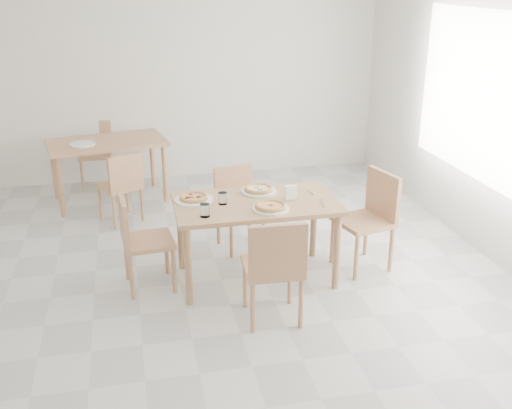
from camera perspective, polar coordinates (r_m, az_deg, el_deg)
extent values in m
plane|color=beige|center=(5.09, -6.70, -9.89)|extent=(7.00, 7.00, 0.00)
plane|color=silver|center=(7.94, -9.94, 12.20)|extent=(6.00, 0.00, 6.00)
cube|color=white|center=(5.82, 23.11, 8.54)|extent=(1.60, 0.02, 3.20)
cube|color=tan|center=(5.22, 0.00, 0.08)|extent=(1.43, 0.81, 0.04)
cylinder|color=tan|center=(4.99, -6.46, -5.88)|extent=(0.06, 0.06, 0.71)
cylinder|color=tan|center=(5.25, 7.69, -4.50)|extent=(0.06, 0.06, 0.71)
cylinder|color=tan|center=(5.59, -7.20, -2.79)|extent=(0.06, 0.06, 0.71)
cylinder|color=tan|center=(5.82, 5.50, -1.70)|extent=(0.06, 0.06, 0.71)
cube|color=tan|center=(4.73, 1.57, -5.96)|extent=(0.46, 0.46, 0.04)
cube|color=tan|center=(4.45, 2.10, -4.47)|extent=(0.45, 0.06, 0.42)
cylinder|color=tan|center=(5.04, 3.26, -7.20)|extent=(0.04, 0.04, 0.43)
cylinder|color=tan|center=(4.98, -1.05, -7.57)|extent=(0.04, 0.04, 0.43)
cylinder|color=tan|center=(4.72, 4.29, -9.38)|extent=(0.04, 0.04, 0.43)
cylinder|color=tan|center=(4.66, -0.33, -9.81)|extent=(0.04, 0.04, 0.43)
cube|color=tan|center=(5.94, -1.50, -0.49)|extent=(0.48, 0.48, 0.04)
cube|color=tan|center=(6.03, -2.20, 1.96)|extent=(0.40, 0.12, 0.38)
cylinder|color=tan|center=(5.82, -2.36, -3.30)|extent=(0.03, 0.03, 0.39)
cylinder|color=tan|center=(5.95, 0.71, -2.72)|extent=(0.03, 0.03, 0.39)
cylinder|color=tan|center=(6.12, -3.60, -2.07)|extent=(0.03, 0.03, 0.39)
cylinder|color=tan|center=(6.24, -0.65, -1.54)|extent=(0.03, 0.03, 0.39)
cube|color=tan|center=(5.29, -10.24, -3.48)|extent=(0.46, 0.46, 0.04)
cube|color=tan|center=(5.18, -12.49, -1.50)|extent=(0.08, 0.43, 0.40)
cylinder|color=tan|center=(5.25, -7.81, -6.29)|extent=(0.04, 0.04, 0.41)
cylinder|color=tan|center=(5.57, -8.50, -4.62)|extent=(0.04, 0.04, 0.41)
cylinder|color=tan|center=(5.21, -11.77, -6.79)|extent=(0.04, 0.04, 0.41)
cylinder|color=tan|center=(5.53, -12.22, -5.07)|extent=(0.04, 0.04, 0.41)
cube|color=tan|center=(5.61, 10.15, -1.61)|extent=(0.55, 0.55, 0.04)
cube|color=tan|center=(5.65, 12.00, 0.98)|extent=(0.15, 0.45, 0.43)
cylinder|color=tan|center=(5.75, 7.29, -3.51)|extent=(0.04, 0.04, 0.44)
cylinder|color=tan|center=(5.47, 9.52, -5.04)|extent=(0.04, 0.04, 0.44)
cylinder|color=tan|center=(5.96, 10.42, -2.78)|extent=(0.04, 0.04, 0.44)
cylinder|color=tan|center=(5.69, 12.73, -4.20)|extent=(0.04, 0.04, 0.44)
cylinder|color=white|center=(5.04, 1.39, -0.38)|extent=(0.32, 0.32, 0.02)
cylinder|color=white|center=(5.43, 0.24, 1.28)|extent=(0.32, 0.32, 0.02)
cylinder|color=white|center=(5.26, -5.94, 0.46)|extent=(0.34, 0.34, 0.02)
cylinder|color=tan|center=(5.03, 1.39, -0.23)|extent=(0.33, 0.33, 0.01)
torus|color=tan|center=(5.03, 1.40, -0.12)|extent=(0.33, 0.33, 0.03)
cylinder|color=#EC4C29|center=(5.03, 1.40, -0.13)|extent=(0.25, 0.25, 0.01)
ellipsoid|color=#1B5914|center=(5.03, 1.40, -0.06)|extent=(0.05, 0.03, 0.01)
cylinder|color=tan|center=(5.43, 0.24, 1.43)|extent=(0.35, 0.35, 0.01)
torus|color=tan|center=(5.43, 0.24, 1.53)|extent=(0.35, 0.35, 0.03)
cylinder|color=#F4EBC8|center=(5.43, 0.24, 1.52)|extent=(0.27, 0.27, 0.01)
cylinder|color=tan|center=(5.26, -5.95, 0.62)|extent=(0.27, 0.27, 0.01)
torus|color=tan|center=(5.25, -5.95, 0.72)|extent=(0.27, 0.27, 0.03)
cylinder|color=#EC4C29|center=(5.25, -5.95, 0.71)|extent=(0.20, 0.20, 0.01)
cylinder|color=white|center=(4.90, -4.91, -0.56)|extent=(0.08, 0.08, 0.11)
cylinder|color=white|center=(5.15, -3.19, 0.59)|extent=(0.08, 0.08, 0.10)
cube|color=silver|center=(5.26, 3.32, 0.52)|extent=(0.12, 0.06, 0.01)
cube|color=white|center=(5.23, 3.34, 1.19)|extent=(0.11, 0.04, 0.12)
cube|color=silver|center=(5.19, 6.35, 0.10)|extent=(0.04, 0.20, 0.01)
cube|color=silver|center=(5.45, 5.20, 1.18)|extent=(0.02, 0.16, 0.01)
cube|color=tan|center=(7.33, -14.04, 5.76)|extent=(1.47, 1.00, 0.04)
cylinder|color=tan|center=(7.08, -18.13, 1.58)|extent=(0.06, 0.06, 0.71)
cylinder|color=tan|center=(7.26, -8.66, 2.90)|extent=(0.06, 0.06, 0.71)
cylinder|color=tan|center=(7.68, -18.63, 3.04)|extent=(0.06, 0.06, 0.71)
cylinder|color=tan|center=(7.84, -9.84, 4.24)|extent=(0.06, 0.06, 0.71)
cube|color=tan|center=(6.77, -12.87, 1.71)|extent=(0.53, 0.53, 0.04)
cube|color=tan|center=(6.56, -12.30, 3.02)|extent=(0.37, 0.21, 0.38)
cylinder|color=tan|center=(7.06, -12.15, 0.74)|extent=(0.03, 0.03, 0.39)
cylinder|color=tan|center=(6.92, -14.63, 0.10)|extent=(0.03, 0.03, 0.39)
cylinder|color=tan|center=(6.78, -10.79, -0.04)|extent=(0.03, 0.03, 0.39)
cylinder|color=tan|center=(6.64, -13.35, -0.72)|extent=(0.03, 0.03, 0.39)
cube|color=tan|center=(8.00, -15.01, 4.62)|extent=(0.43, 0.43, 0.04)
cube|color=tan|center=(8.12, -15.02, 6.42)|extent=(0.41, 0.07, 0.39)
cylinder|color=tan|center=(7.92, -16.23, 2.67)|extent=(0.03, 0.03, 0.40)
cylinder|color=tan|center=(7.88, -13.73, 2.82)|extent=(0.03, 0.03, 0.40)
cylinder|color=tan|center=(8.25, -15.94, 3.44)|extent=(0.03, 0.03, 0.40)
cylinder|color=tan|center=(8.21, -13.54, 3.59)|extent=(0.03, 0.03, 0.40)
cylinder|color=white|center=(7.22, -16.19, 5.54)|extent=(0.29, 0.29, 0.02)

